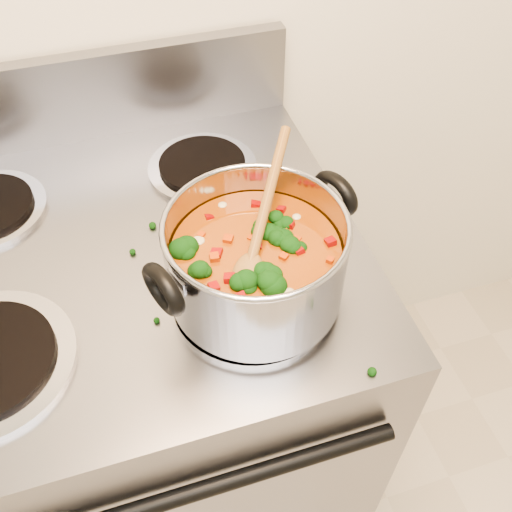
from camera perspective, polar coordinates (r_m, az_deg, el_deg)
The scene contains 4 objects.
electric_range at distance 1.27m, azimuth -10.44°, elevation -13.40°, with size 0.77×0.69×1.08m.
stockpot at distance 0.76m, azimuth 0.02°, elevation -0.51°, with size 0.31×0.24×0.15m.
wooden_spoon at distance 0.74m, azimuth 0.22°, elevation 2.22°, with size 0.16×0.23×0.09m.
cooktop_crumbs at distance 0.81m, azimuth 4.92°, elevation -5.01°, with size 0.37×0.27×0.01m.
Camera 1 is at (0.07, 0.53, 1.57)m, focal length 40.00 mm.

